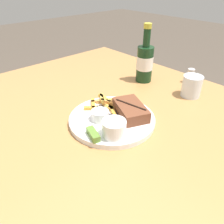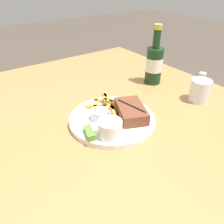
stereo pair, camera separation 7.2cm
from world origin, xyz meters
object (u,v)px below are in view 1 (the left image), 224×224
at_px(dinner_plate, 112,119).
at_px(dipping_sauce_cup, 100,115).
at_px(steak_portion, 130,110).
at_px(knife_utensil, 120,113).
at_px(fork_utensil, 99,107).
at_px(coleslaw_cup, 114,128).
at_px(pickle_spear, 93,134).
at_px(drinking_glass, 192,86).
at_px(salt_shaker, 190,76).
at_px(beer_bottle, 145,62).

xyz_separation_m(dinner_plate, dipping_sauce_cup, (-0.02, -0.04, 0.03)).
xyz_separation_m(steak_portion, knife_utensil, (-0.03, -0.02, -0.02)).
bearing_deg(dinner_plate, dipping_sauce_cup, -114.31).
bearing_deg(fork_utensil, dinner_plate, 0.00).
bearing_deg(coleslaw_cup, knife_utensil, 127.32).
xyz_separation_m(coleslaw_cup, pickle_spear, (-0.04, -0.05, -0.02)).
bearing_deg(drinking_glass, coleslaw_cup, -90.39).
relative_size(drinking_glass, salt_shaker, 1.31).
relative_size(knife_utensil, drinking_glass, 1.94).
bearing_deg(dipping_sauce_cup, coleslaw_cup, -14.37).
distance_m(pickle_spear, drinking_glass, 0.47).
distance_m(fork_utensil, knife_utensil, 0.08).
bearing_deg(coleslaw_cup, pickle_spear, -126.06).
bearing_deg(fork_utensil, beer_bottle, 106.32).
xyz_separation_m(coleslaw_cup, salt_shaker, (-0.07, 0.53, -0.01)).
xyz_separation_m(dipping_sauce_cup, salt_shaker, (0.03, 0.51, -0.00)).
bearing_deg(pickle_spear, dinner_plate, 109.78).
relative_size(pickle_spear, salt_shaker, 0.99).
relative_size(dinner_plate, dipping_sauce_cup, 4.96).
distance_m(dipping_sauce_cup, knife_utensil, 0.08).
xyz_separation_m(knife_utensil, salt_shaker, (0.01, 0.44, 0.01)).
bearing_deg(coleslaw_cup, fork_utensil, 156.31).
bearing_deg(knife_utensil, drinking_glass, -11.22).
height_order(steak_portion, dipping_sauce_cup, steak_portion).
relative_size(dinner_plate, knife_utensil, 1.73).
distance_m(coleslaw_cup, dipping_sauce_cup, 0.10).
bearing_deg(salt_shaker, steak_portion, -86.94).
xyz_separation_m(dipping_sauce_cup, drinking_glass, (0.10, 0.40, 0.01)).
xyz_separation_m(dinner_plate, knife_utensil, (0.00, 0.03, 0.01)).
relative_size(coleslaw_cup, knife_utensil, 0.43).
distance_m(coleslaw_cup, salt_shaker, 0.53).
bearing_deg(steak_portion, dinner_plate, -119.71).
relative_size(steak_portion, fork_utensil, 1.18).
distance_m(dinner_plate, drinking_glass, 0.37).
distance_m(beer_bottle, drinking_glass, 0.23).
height_order(dipping_sauce_cup, pickle_spear, dipping_sauce_cup).
bearing_deg(fork_utensil, salt_shaker, 83.67).
relative_size(dipping_sauce_cup, drinking_glass, 0.68).
relative_size(coleslaw_cup, beer_bottle, 0.28).
xyz_separation_m(dinner_plate, fork_utensil, (-0.07, 0.01, 0.01)).
xyz_separation_m(coleslaw_cup, drinking_glass, (0.00, 0.42, -0.00)).
bearing_deg(salt_shaker, fork_utensil, -100.25).
bearing_deg(knife_utensil, salt_shaker, 1.14).
xyz_separation_m(beer_bottle, drinking_glass, (0.23, 0.03, -0.05)).
height_order(beer_bottle, drinking_glass, beer_bottle).
distance_m(coleslaw_cup, pickle_spear, 0.06).
bearing_deg(drinking_glass, beer_bottle, -173.18).
xyz_separation_m(dinner_plate, coleslaw_cup, (0.08, -0.06, 0.04)).
bearing_deg(knife_utensil, dipping_sauce_cup, 165.52).
bearing_deg(steak_portion, knife_utensil, -142.30).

